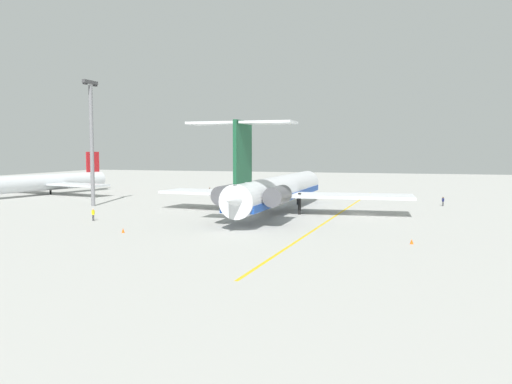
{
  "coord_description": "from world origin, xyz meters",
  "views": [
    {
      "loc": [
        -81.74,
        -6.92,
        10.1
      ],
      "look_at": [
        -1.22,
        16.85,
        3.23
      ],
      "focal_mm": 36.45,
      "sensor_mm": 36.0,
      "label": 1
    }
  ],
  "objects_px": {
    "airliner_mid_left": "(47,182)",
    "ground_crew_portside": "(210,190)",
    "ground_crew_near_nose": "(443,200)",
    "light_mast": "(92,137)",
    "safety_cone_nose": "(123,230)",
    "ground_crew_near_tail": "(93,213)",
    "safety_cone_wingtip": "(412,242)",
    "main_jetliner": "(278,190)"
  },
  "relations": [
    {
      "from": "airliner_mid_left",
      "to": "ground_crew_portside",
      "type": "xyz_separation_m",
      "value": [
        8.37,
        -35.72,
        -1.69
      ]
    },
    {
      "from": "ground_crew_near_nose",
      "to": "light_mast",
      "type": "bearing_deg",
      "value": -74.45
    },
    {
      "from": "safety_cone_nose",
      "to": "airliner_mid_left",
      "type": "bearing_deg",
      "value": 46.29
    },
    {
      "from": "airliner_mid_left",
      "to": "ground_crew_portside",
      "type": "distance_m",
      "value": 36.73
    },
    {
      "from": "airliner_mid_left",
      "to": "ground_crew_near_tail",
      "type": "distance_m",
      "value": 48.95
    },
    {
      "from": "ground_crew_portside",
      "to": "light_mast",
      "type": "xyz_separation_m",
      "value": [
        -25.79,
        12.21,
        11.18
      ]
    },
    {
      "from": "safety_cone_wingtip",
      "to": "main_jetliner",
      "type": "bearing_deg",
      "value": 42.96
    },
    {
      "from": "airliner_mid_left",
      "to": "light_mast",
      "type": "distance_m",
      "value": 30.76
    },
    {
      "from": "ground_crew_near_tail",
      "to": "light_mast",
      "type": "xyz_separation_m",
      "value": [
        16.92,
        11.34,
        11.19
      ]
    },
    {
      "from": "main_jetliner",
      "to": "ground_crew_near_nose",
      "type": "relative_size",
      "value": 28.51
    },
    {
      "from": "main_jetliner",
      "to": "ground_crew_near_nose",
      "type": "xyz_separation_m",
      "value": [
        19.14,
        -25.78,
        -2.7
      ]
    },
    {
      "from": "ground_crew_near_nose",
      "to": "ground_crew_near_tail",
      "type": "bearing_deg",
      "value": -55.54
    },
    {
      "from": "safety_cone_wingtip",
      "to": "safety_cone_nose",
      "type": "bearing_deg",
      "value": 93.46
    },
    {
      "from": "light_mast",
      "to": "ground_crew_near_tail",
      "type": "bearing_deg",
      "value": -146.16
    },
    {
      "from": "main_jetliner",
      "to": "airliner_mid_left",
      "type": "bearing_deg",
      "value": 73.44
    },
    {
      "from": "airliner_mid_left",
      "to": "ground_crew_near_nose",
      "type": "xyz_separation_m",
      "value": [
        0.36,
        -83.75,
        -1.77
      ]
    },
    {
      "from": "airliner_mid_left",
      "to": "light_mast",
      "type": "height_order",
      "value": "light_mast"
    },
    {
      "from": "ground_crew_near_nose",
      "to": "safety_cone_nose",
      "type": "relative_size",
      "value": 3.0
    },
    {
      "from": "airliner_mid_left",
      "to": "ground_crew_near_tail",
      "type": "xyz_separation_m",
      "value": [
        -34.34,
        -34.85,
        -1.69
      ]
    },
    {
      "from": "main_jetliner",
      "to": "light_mast",
      "type": "xyz_separation_m",
      "value": [
        1.36,
        34.46,
        8.56
      ]
    },
    {
      "from": "main_jetliner",
      "to": "light_mast",
      "type": "distance_m",
      "value": 35.54
    },
    {
      "from": "light_mast",
      "to": "safety_cone_wingtip",
      "type": "bearing_deg",
      "value": -112.9
    },
    {
      "from": "ground_crew_near_nose",
      "to": "ground_crew_portside",
      "type": "distance_m",
      "value": 48.69
    },
    {
      "from": "main_jetliner",
      "to": "safety_cone_wingtip",
      "type": "distance_m",
      "value": 29.92
    },
    {
      "from": "safety_cone_nose",
      "to": "safety_cone_wingtip",
      "type": "relative_size",
      "value": 1.0
    },
    {
      "from": "safety_cone_nose",
      "to": "ground_crew_near_nose",
      "type": "bearing_deg",
      "value": -42.42
    },
    {
      "from": "ground_crew_near_nose",
      "to": "light_mast",
      "type": "distance_m",
      "value": 63.81
    },
    {
      "from": "safety_cone_wingtip",
      "to": "light_mast",
      "type": "bearing_deg",
      "value": 67.1
    },
    {
      "from": "ground_crew_portside",
      "to": "safety_cone_wingtip",
      "type": "xyz_separation_m",
      "value": [
        -48.9,
        -42.5,
        -0.85
      ]
    },
    {
      "from": "ground_crew_near_nose",
      "to": "safety_cone_nose",
      "type": "height_order",
      "value": "ground_crew_near_nose"
    },
    {
      "from": "ground_crew_near_tail",
      "to": "light_mast",
      "type": "height_order",
      "value": "light_mast"
    },
    {
      "from": "ground_crew_near_nose",
      "to": "safety_cone_wingtip",
      "type": "relative_size",
      "value": 3.0
    },
    {
      "from": "ground_crew_near_nose",
      "to": "light_mast",
      "type": "relative_size",
      "value": 0.07
    },
    {
      "from": "airliner_mid_left",
      "to": "main_jetliner",
      "type": "bearing_deg",
      "value": 84.16
    },
    {
      "from": "main_jetliner",
      "to": "ground_crew_near_nose",
      "type": "bearing_deg",
      "value": -52.02
    },
    {
      "from": "light_mast",
      "to": "ground_crew_portside",
      "type": "bearing_deg",
      "value": -25.34
    },
    {
      "from": "ground_crew_near_tail",
      "to": "airliner_mid_left",
      "type": "bearing_deg",
      "value": -179.35
    },
    {
      "from": "main_jetliner",
      "to": "light_mast",
      "type": "relative_size",
      "value": 2.12
    },
    {
      "from": "safety_cone_nose",
      "to": "safety_cone_wingtip",
      "type": "xyz_separation_m",
      "value": [
        2.04,
        -33.69,
        0.0
      ]
    },
    {
      "from": "main_jetliner",
      "to": "ground_crew_portside",
      "type": "relative_size",
      "value": 26.43
    },
    {
      "from": "main_jetliner",
      "to": "ground_crew_portside",
      "type": "xyz_separation_m",
      "value": [
        27.15,
        22.25,
        -2.62
      ]
    },
    {
      "from": "ground_crew_near_nose",
      "to": "ground_crew_near_tail",
      "type": "relative_size",
      "value": 0.93
    }
  ]
}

